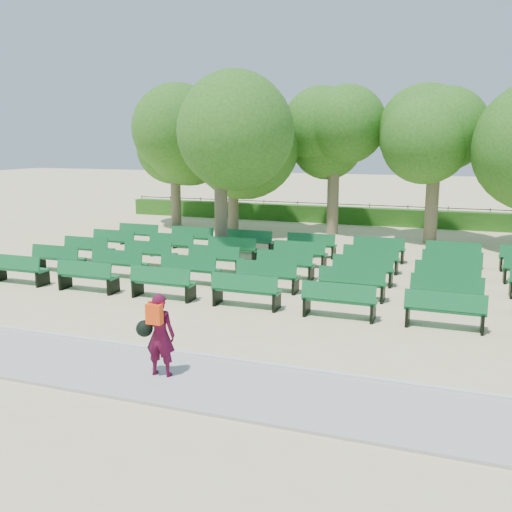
{
  "coord_description": "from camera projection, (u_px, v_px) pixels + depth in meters",
  "views": [
    {
      "loc": [
        5.68,
        -16.27,
        4.4
      ],
      "look_at": [
        0.13,
        -1.0,
        1.1
      ],
      "focal_mm": 40.0,
      "sensor_mm": 36.0,
      "label": 1
    }
  ],
  "objects": [
    {
      "name": "curb",
      "position": [
        165.0,
        351.0,
        12.0
      ],
      "size": [
        30.0,
        0.12,
        0.1
      ],
      "primitive_type": "cube",
      "color": "silver",
      "rests_on": "ground"
    },
    {
      "name": "fence",
      "position": [
        350.0,
        223.0,
        31.02
      ],
      "size": [
        26.0,
        0.1,
        1.02
      ],
      "primitive_type": null,
      "color": "black",
      "rests_on": "ground"
    },
    {
      "name": "paving",
      "position": [
        136.0,
        372.0,
        10.94
      ],
      "size": [
        30.0,
        2.2,
        0.06
      ],
      "primitive_type": "cube",
      "color": "#A5A5A1",
      "rests_on": "ground"
    },
    {
      "name": "hedge",
      "position": [
        349.0,
        215.0,
        30.57
      ],
      "size": [
        26.0,
        0.7,
        0.9
      ],
      "primitive_type": "cube",
      "color": "#275C17",
      "rests_on": "ground"
    },
    {
      "name": "bench_array",
      "position": [
        286.0,
        275.0,
        18.6
      ],
      "size": [
        1.88,
        0.64,
        1.17
      ],
      "rotation": [
        0.0,
        0.0,
        0.03
      ],
      "color": "#11612E",
      "rests_on": "ground"
    },
    {
      "name": "person",
      "position": [
        159.0,
        333.0,
        10.58
      ],
      "size": [
        0.76,
        0.47,
        1.59
      ],
      "rotation": [
        0.0,
        0.0,
        3.23
      ],
      "color": "#4B0A24",
      "rests_on": "ground"
    },
    {
      "name": "tree_among",
      "position": [
        220.0,
        144.0,
        21.02
      ],
      "size": [
        4.52,
        4.52,
        6.33
      ],
      "color": "brown",
      "rests_on": "ground"
    },
    {
      "name": "tree_line",
      "position": [
        333.0,
        235.0,
        26.97
      ],
      "size": [
        21.8,
        6.8,
        7.04
      ],
      "primitive_type": null,
      "color": "#2E671B",
      "rests_on": "ground"
    },
    {
      "name": "ground",
      "position": [
        263.0,
        284.0,
        17.76
      ],
      "size": [
        120.0,
        120.0,
        0.0
      ],
      "primitive_type": "plane",
      "color": "beige"
    }
  ]
}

